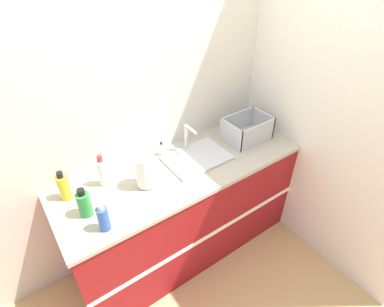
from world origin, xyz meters
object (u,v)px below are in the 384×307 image
bottle_blue (103,218)px  soap_dispenser (162,149)px  sink (196,156)px  dish_rack (247,131)px  bottle_yellow (64,187)px  bottle_green (84,204)px  paper_towel_roll (145,171)px  bottle_white_spray (103,172)px

bottle_blue → soap_dispenser: bottle_blue is taller
sink → dish_rack: 0.49m
bottle_yellow → dish_rack: bearing=-6.2°
sink → bottle_green: size_ratio=2.35×
sink → paper_towel_roll: 0.45m
sink → bottle_blue: (-0.81, -0.24, 0.07)m
sink → bottle_yellow: sink is taller
bottle_green → bottle_white_spray: 0.27m
bottle_green → soap_dispenser: 0.72m
bottle_blue → paper_towel_roll: bearing=27.6°
bottle_blue → sink: bearing=16.3°
bottle_white_spray → bottle_yellow: bottle_white_spray is taller
paper_towel_roll → dish_rack: (0.93, 0.03, -0.05)m
bottle_white_spray → bottle_yellow: size_ratio=1.12×
paper_towel_roll → bottle_blue: 0.41m
paper_towel_roll → bottle_green: (-0.41, -0.02, -0.03)m
bottle_white_spray → bottle_blue: bearing=-111.4°
bottle_blue → bottle_green: bottle_green is taller
sink → bottle_green: sink is taller
paper_towel_roll → bottle_yellow: 0.51m
paper_towel_roll → bottle_green: paper_towel_roll is taller
dish_rack → bottle_white_spray: (-1.16, 0.14, 0.03)m
bottle_green → soap_dispenser: bearing=21.1°
sink → bottle_yellow: bearing=171.4°
bottle_white_spray → soap_dispenser: (0.48, 0.07, -0.05)m
sink → bottle_green: 0.86m
dish_rack → soap_dispenser: 0.71m
dish_rack → soap_dispenser: (-0.68, 0.20, -0.02)m
bottle_blue → soap_dispenser: size_ratio=1.73×
bottle_white_spray → bottle_yellow: (-0.25, 0.01, -0.01)m
paper_towel_roll → soap_dispenser: size_ratio=2.12×
dish_rack → bottle_yellow: size_ratio=1.70×
dish_rack → sink: bearing=178.5°
bottle_blue → dish_rack: bearing=9.7°
bottle_white_spray → sink: bearing=-10.5°
bottle_blue → bottle_white_spray: (0.14, 0.36, 0.02)m
paper_towel_roll → bottle_blue: paper_towel_roll is taller
sink → bottle_white_spray: bearing=169.5°
dish_rack → soap_dispenser: dish_rack is taller
sink → dish_rack: size_ratio=1.30×
sink → bottle_white_spray: bottle_white_spray is taller
bottle_blue → bottle_yellow: (-0.11, 0.37, 0.01)m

